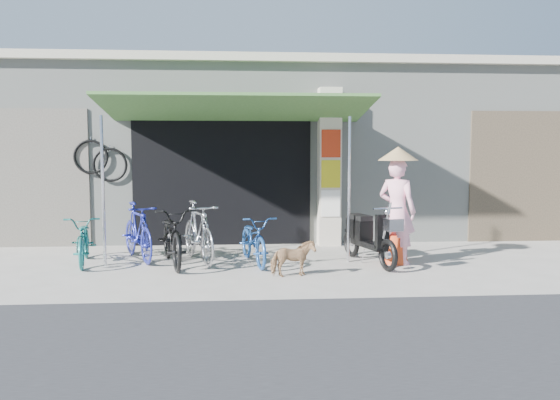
{
  "coord_description": "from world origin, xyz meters",
  "views": [
    {
      "loc": [
        -0.85,
        -7.94,
        1.78
      ],
      "look_at": [
        -0.2,
        1.0,
        1.0
      ],
      "focal_mm": 35.0,
      "sensor_mm": 36.0,
      "label": 1
    }
  ],
  "objects": [
    {
      "name": "bike_blue",
      "position": [
        -2.55,
        1.16,
        0.48
      ],
      "size": [
        1.09,
        1.63,
        0.95
      ],
      "primitive_type": "imported",
      "rotation": [
        0.0,
        0.0,
        0.44
      ],
      "color": "navy",
      "rests_on": "ground"
    },
    {
      "name": "shop_pillar",
      "position": [
        0.85,
        2.45,
        1.5
      ],
      "size": [
        0.42,
        0.44,
        3.0
      ],
      "color": "beige",
      "rests_on": "ground"
    },
    {
      "name": "awning",
      "position": [
        -0.9,
        1.63,
        2.51
      ],
      "size": [
        4.6,
        1.88,
        2.72
      ],
      "color": "#37632C",
      "rests_on": "ground"
    },
    {
      "name": "bike_black",
      "position": [
        -1.93,
        0.69,
        0.47
      ],
      "size": [
        1.04,
        1.87,
        0.93
      ],
      "primitive_type": "imported",
      "rotation": [
        0.0,
        0.0,
        0.25
      ],
      "color": "black",
      "rests_on": "ground"
    },
    {
      "name": "street_dog",
      "position": [
        -0.11,
        -0.25,
        0.27
      ],
      "size": [
        0.67,
        0.4,
        0.53
      ],
      "primitive_type": "imported",
      "rotation": [
        0.0,
        0.0,
        1.75
      ],
      "color": "#95654F",
      "rests_on": "ground"
    },
    {
      "name": "nun",
      "position": [
        1.64,
        0.56,
        0.92
      ],
      "size": [
        0.73,
        0.71,
        1.88
      ],
      "rotation": [
        0.0,
        0.0,
        2.44
      ],
      "color": "#FBA9C1",
      "rests_on": "ground"
    },
    {
      "name": "neighbour_right",
      "position": [
        5.0,
        2.59,
        1.3
      ],
      "size": [
        2.6,
        0.06,
        2.6
      ],
      "primitive_type": "cube",
      "color": "brown",
      "rests_on": "ground"
    },
    {
      "name": "bike_navy",
      "position": [
        -0.64,
        0.7,
        0.4
      ],
      "size": [
        0.83,
        1.58,
        0.79
      ],
      "primitive_type": "imported",
      "rotation": [
        0.0,
        0.0,
        0.21
      ],
      "color": "#1F4B8F",
      "rests_on": "ground"
    },
    {
      "name": "ground",
      "position": [
        0.0,
        0.0,
        0.0
      ],
      "size": [
        80.0,
        80.0,
        0.0
      ],
      "primitive_type": "plane",
      "color": "#A59F95",
      "rests_on": "ground"
    },
    {
      "name": "neighbour_left",
      "position": [
        -5.0,
        2.59,
        1.3
      ],
      "size": [
        2.6,
        0.06,
        2.6
      ],
      "primitive_type": "cube",
      "color": "#6B665B",
      "rests_on": "ground"
    },
    {
      "name": "bike_silver",
      "position": [
        -1.54,
        0.91,
        0.5
      ],
      "size": [
        1.0,
        1.71,
        0.99
      ],
      "primitive_type": "imported",
      "rotation": [
        0.0,
        0.0,
        0.35
      ],
      "color": "#ADAEB2",
      "rests_on": "ground"
    },
    {
      "name": "bike_teal",
      "position": [
        -3.34,
        0.88,
        0.39
      ],
      "size": [
        0.82,
        1.58,
        0.79
      ],
      "primitive_type": "imported",
      "rotation": [
        0.0,
        0.0,
        0.2
      ],
      "color": "#15625F",
      "rests_on": "ground"
    },
    {
      "name": "bicycle_shop",
      "position": [
        -0.0,
        5.09,
        1.83
      ],
      "size": [
        12.3,
        5.3,
        3.66
      ],
      "color": "#A5A9A1",
      "rests_on": "ground"
    },
    {
      "name": "moped",
      "position": [
        1.18,
        0.61,
        0.44
      ],
      "size": [
        0.66,
        1.68,
        0.97
      ],
      "rotation": [
        0.0,
        0.0,
        0.26
      ],
      "color": "black",
      "rests_on": "ground"
    }
  ]
}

